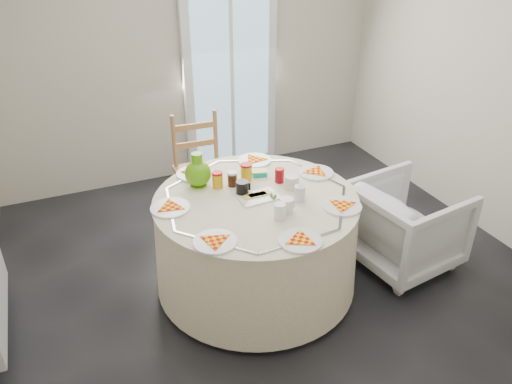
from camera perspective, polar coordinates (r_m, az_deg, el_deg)
name	(u,v)px	position (r m, az deg, el deg)	size (l,w,h in m)	color
floor	(274,275)	(3.98, 2.11, -9.43)	(4.00, 4.00, 0.00)	black
wall_back	(190,52)	(5.12, -7.57, 15.62)	(4.00, 0.02, 2.60)	#BCB5A3
wall_right	(503,83)	(4.53, 26.44, 11.07)	(0.02, 4.00, 2.60)	#BCB5A3
glass_door	(230,74)	(5.26, -2.95, 13.37)	(1.00, 0.08, 2.10)	silver
table	(256,242)	(3.68, 0.00, -5.78)	(1.48, 1.48, 0.75)	white
wooden_chair	(202,174)	(4.45, -6.20, 2.11)	(0.44, 0.42, 0.99)	#AA6A49
armchair	(406,220)	(4.07, 16.78, -3.12)	(0.74, 0.70, 0.77)	silver
place_settings	(256,196)	(3.47, 0.00, -0.43)	(1.46, 1.46, 0.03)	white
jar_cluster	(247,176)	(3.62, -0.98, 1.80)	(0.51, 0.25, 0.15)	brown
butter_tub	(259,171)	(3.76, 0.38, 2.37)	(0.11, 0.08, 0.04)	#03A395
green_pitcher	(198,170)	(3.61, -6.67, 2.46)	(0.19, 0.19, 0.25)	#519C0C
cheese_platter	(259,195)	(3.47, 0.30, -0.36)	(0.28, 0.18, 0.04)	silver
mugs_glasses	(273,189)	(3.47, 1.92, 0.30)	(0.67, 0.67, 0.12)	#A19896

